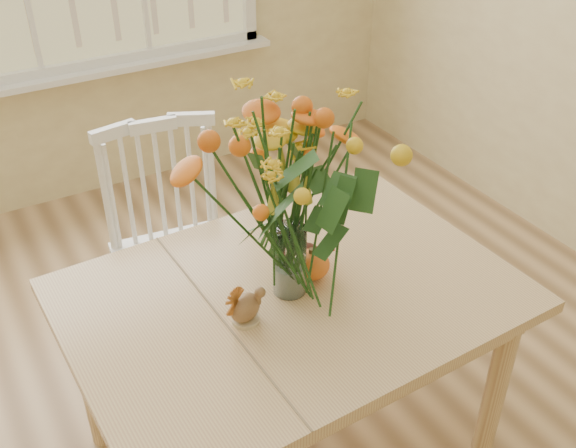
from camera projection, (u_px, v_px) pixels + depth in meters
dining_table at (291, 314)px, 2.00m from camera, size 1.30×0.95×0.68m
windsor_chair at (171, 236)px, 2.46m from camera, size 0.48×0.46×0.92m
flower_vase at (290, 195)px, 1.77m from camera, size 0.45×0.45×0.53m
pumpkin at (311, 266)px, 1.98m from camera, size 0.11×0.11×0.09m
turkey_figurine at (245, 308)px, 1.81m from camera, size 0.12×0.10×0.12m
dark_gourd at (306, 257)px, 2.02m from camera, size 0.13×0.09×0.08m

